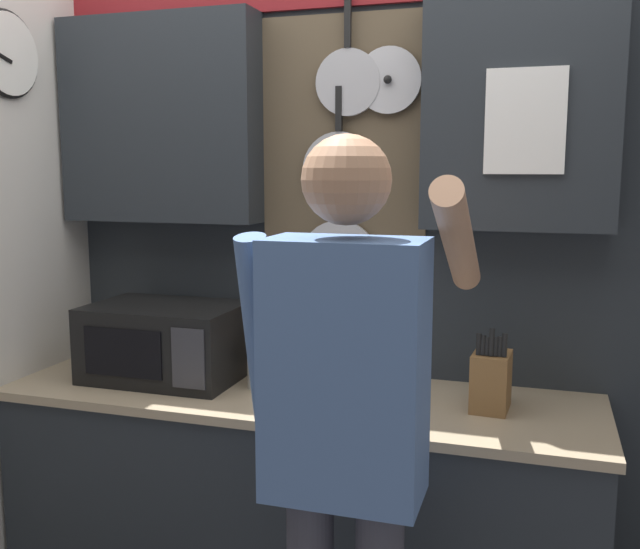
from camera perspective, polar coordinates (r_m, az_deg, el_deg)
base_cabinet_counter at (r=2.58m, az=-1.85°, el=-19.06°), size 1.97×0.60×0.90m
back_wall_unit at (r=2.55m, az=-0.12°, el=5.72°), size 2.54×0.22×2.55m
microwave at (r=2.59m, az=-12.23°, el=-5.26°), size 0.53×0.37×0.26m
knife_block at (r=2.27m, az=13.52°, el=-8.20°), size 0.12×0.16×0.26m
utensil_crock at (r=2.44m, az=-4.51°, el=-7.00°), size 0.11×0.11×0.35m
person at (r=1.78m, az=2.11°, el=-11.67°), size 0.54×0.63×1.72m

